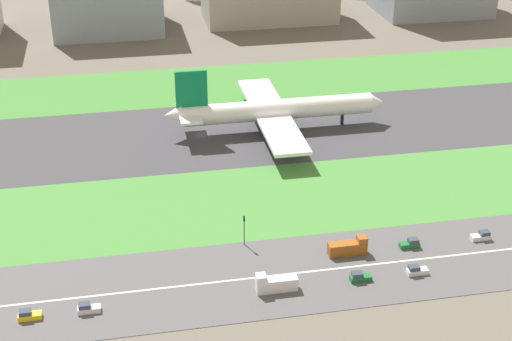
% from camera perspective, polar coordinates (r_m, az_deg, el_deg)
% --- Properties ---
extents(ground_plane, '(800.00, 800.00, 0.00)m').
position_cam_1_polar(ground_plane, '(223.16, -4.09, 2.60)').
color(ground_plane, '#5B564C').
extents(runway, '(280.00, 46.00, 0.10)m').
position_cam_1_polar(runway, '(223.14, -4.09, 2.61)').
color(runway, '#38383D').
rests_on(runway, ground_plane).
extents(grass_median_north, '(280.00, 36.00, 0.10)m').
position_cam_1_polar(grass_median_north, '(260.84, -5.26, 6.26)').
color(grass_median_north, '#3D7A33').
rests_on(grass_median_north, ground_plane).
extents(grass_median_south, '(280.00, 36.00, 0.10)m').
position_cam_1_polar(grass_median_south, '(186.83, -2.48, -2.48)').
color(grass_median_south, '#427F38').
rests_on(grass_median_south, ground_plane).
extents(highway, '(280.00, 28.00, 0.10)m').
position_cam_1_polar(highway, '(160.07, -0.70, -8.03)').
color(highway, '#4C4C4F').
rests_on(highway, ground_plane).
extents(highway_centerline, '(266.00, 0.50, 0.01)m').
position_cam_1_polar(highway_centerline, '(160.04, -0.70, -8.01)').
color(highway_centerline, silver).
rests_on(highway_centerline, highway).
extents(airliner, '(65.00, 56.00, 19.70)m').
position_cam_1_polar(airliner, '(223.86, 1.22, 4.49)').
color(airliner, white).
rests_on(airliner, runway).
extents(car_6, '(4.40, 1.80, 2.00)m').
position_cam_1_polar(car_6, '(154.07, -12.35, -9.94)').
color(car_6, silver).
rests_on(car_6, highway).
extents(truck_1, '(8.40, 2.50, 4.00)m').
position_cam_1_polar(truck_1, '(155.94, 1.44, -8.37)').
color(truck_1, silver).
rests_on(truck_1, highway).
extents(car_2, '(4.40, 1.80, 2.00)m').
position_cam_1_polar(car_2, '(164.44, 11.79, -7.25)').
color(car_2, silver).
rests_on(car_2, highway).
extents(car_1, '(4.40, 1.80, 2.00)m').
position_cam_1_polar(car_1, '(179.59, 16.37, -4.67)').
color(car_1, silver).
rests_on(car_1, highway).
extents(car_4, '(4.40, 1.80, 2.00)m').
position_cam_1_polar(car_4, '(172.99, 11.36, -5.34)').
color(car_4, '#19662D').
rests_on(car_4, highway).
extents(truck_0, '(8.40, 2.50, 4.00)m').
position_cam_1_polar(truck_0, '(168.13, 6.87, -5.68)').
color(truck_0, brown).
rests_on(truck_0, highway).
extents(car_5, '(4.40, 1.80, 2.00)m').
position_cam_1_polar(car_5, '(155.11, -16.49, -10.23)').
color(car_5, yellow).
rests_on(car_5, highway).
extents(car_3, '(4.40, 1.80, 2.00)m').
position_cam_1_polar(car_3, '(160.50, 7.68, -7.82)').
color(car_3, '#19662D').
rests_on(car_3, highway).
extents(traffic_light, '(0.36, 0.50, 7.20)m').
position_cam_1_polar(traffic_light, '(168.74, -0.88, -4.29)').
color(traffic_light, '#4C4C51').
rests_on(traffic_light, highway).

